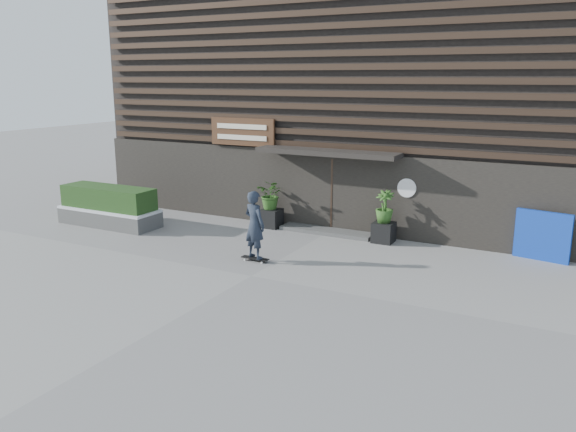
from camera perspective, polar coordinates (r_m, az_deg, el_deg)
The scene contains 12 objects.
ground at distance 14.36m, azimuth -3.64°, elevation -5.91°, with size 80.00×80.00×0.00m, color gray.
entrance_step at distance 18.24m, azimuth 3.89°, elevation -1.47°, with size 3.00×0.80×0.12m, color #474744.
planter_pot_left at distance 18.83m, azimuth -1.64°, elevation -0.21°, with size 0.60×0.60×0.60m, color black.
bamboo_left at distance 18.66m, azimuth -1.65°, elevation 2.12°, with size 0.86×0.75×0.96m, color #2D591E.
planter_pot_right at distance 17.34m, azimuth 9.38°, elevation -1.60°, with size 0.60×0.60×0.60m, color black.
bamboo_right at distance 17.16m, azimuth 9.47°, elevation 0.92°, with size 0.54×0.54×0.96m, color #2D591E.
raised_bed at distance 20.02m, azimuth -17.12°, elevation -0.13°, with size 3.50×1.20×0.50m, color #464644.
snow_layer at distance 19.95m, azimuth -17.17°, elevation 0.67°, with size 3.50×1.20×0.08m, color white.
hedge at distance 19.88m, azimuth -17.25°, elevation 1.77°, with size 3.30×1.00×0.70m, color #1C3A15.
blue_tarp at distance 16.77m, azimuth 23.74°, elevation -1.81°, with size 1.42×0.12×1.33m, color #0C2E9D.
building at distance 22.65m, azimuth 9.68°, elevation 11.36°, with size 18.00×11.00×8.00m.
skateboarder at distance 15.19m, azimuth -3.30°, elevation -0.88°, with size 0.78×0.61×1.91m.
Camera 1 is at (7.10, -11.53, 4.77)m, focal length 36.17 mm.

